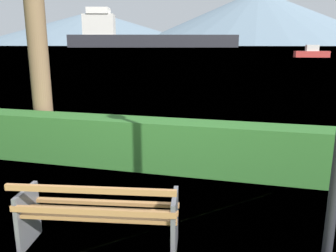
% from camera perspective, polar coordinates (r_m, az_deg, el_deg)
% --- Properties ---
extents(ground_plane, '(1400.00, 1400.00, 0.00)m').
position_cam_1_polar(ground_plane, '(4.24, -11.04, -19.05)').
color(ground_plane, olive).
extents(water_surface, '(620.00, 620.00, 0.00)m').
position_cam_1_polar(water_surface, '(312.56, 14.27, 12.76)').
color(water_surface, '#7A99A8').
rests_on(water_surface, ground_plane).
extents(park_bench, '(1.84, 0.84, 0.87)m').
position_cam_1_polar(park_bench, '(3.98, -11.57, -14.30)').
color(park_bench, olive).
rests_on(park_bench, ground_plane).
extents(hedge_row, '(10.42, 0.61, 0.92)m').
position_cam_1_polar(hedge_row, '(6.28, -1.22, -3.19)').
color(hedge_row, '#285B23').
rests_on(hedge_row, ground_plane).
extents(cargo_ship_large, '(108.94, 41.89, 24.68)m').
position_cam_1_polar(cargo_ship_large, '(230.40, -4.64, 14.69)').
color(cargo_ship_large, '#232328').
rests_on(cargo_ship_large, water_surface).
extents(fishing_boat_near, '(5.88, 2.46, 2.11)m').
position_cam_1_polar(fishing_boat_near, '(64.98, 22.91, 11.19)').
color(fishing_boat_near, '#B2332D').
rests_on(fishing_boat_near, water_surface).
extents(distant_hills, '(923.42, 432.50, 85.16)m').
position_cam_1_polar(distant_hills, '(580.39, 16.22, 16.47)').
color(distant_hills, slate).
rests_on(distant_hills, ground_plane).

